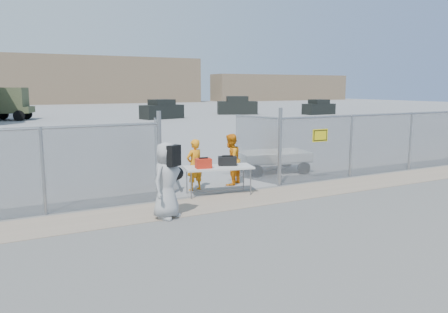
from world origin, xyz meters
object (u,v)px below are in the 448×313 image
folding_table (218,181)px  security_worker_right (231,160)px  visitor (167,180)px  utility_trailer (272,161)px  security_worker_left (194,165)px

folding_table → security_worker_right: security_worker_right is taller
folding_table → visitor: size_ratio=1.07×
folding_table → utility_trailer: bearing=44.9°
folding_table → utility_trailer: 3.98m
folding_table → visitor: visitor is taller
security_worker_left → security_worker_right: bearing=172.7°
security_worker_left → visitor: 2.90m
security_worker_right → utility_trailer: security_worker_right is taller
visitor → utility_trailer: bearing=2.3°
folding_table → utility_trailer: folding_table is taller
security_worker_right → folding_table: bearing=12.9°
security_worker_right → utility_trailer: size_ratio=0.49×
folding_table → utility_trailer: size_ratio=0.59×
security_worker_left → utility_trailer: bearing=-174.6°
folding_table → security_worker_left: bearing=128.4°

